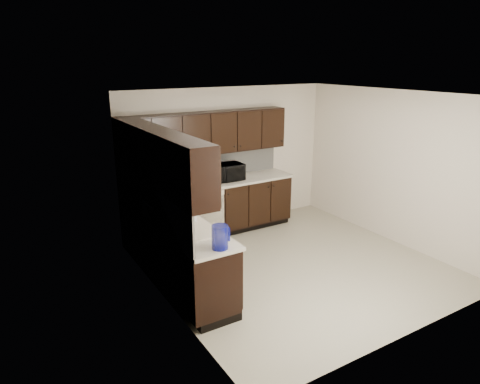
% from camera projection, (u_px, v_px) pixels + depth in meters
% --- Properties ---
extents(floor, '(4.00, 4.00, 0.00)m').
position_uv_depth(floor, '(294.00, 265.00, 6.40)').
color(floor, '#A8A38B').
rests_on(floor, ground).
extents(ceiling, '(4.00, 4.00, 0.00)m').
position_uv_depth(ceiling, '(301.00, 95.00, 5.66)').
color(ceiling, white).
rests_on(ceiling, wall_back).
extents(wall_back, '(4.00, 0.02, 2.50)m').
position_uv_depth(wall_back, '(227.00, 158.00, 7.66)').
color(wall_back, beige).
rests_on(wall_back, floor).
extents(wall_left, '(0.02, 4.00, 2.50)m').
position_uv_depth(wall_left, '(164.00, 210.00, 5.04)').
color(wall_left, beige).
rests_on(wall_left, floor).
extents(wall_right, '(0.02, 4.00, 2.50)m').
position_uv_depth(wall_right, '(393.00, 167.00, 7.02)').
color(wall_right, beige).
rests_on(wall_right, floor).
extents(wall_front, '(4.00, 0.02, 2.50)m').
position_uv_depth(wall_front, '(419.00, 232.00, 4.39)').
color(wall_front, beige).
rests_on(wall_front, floor).
extents(lower_cabinets, '(3.00, 2.80, 0.90)m').
position_uv_depth(lower_cabinets, '(200.00, 229.00, 6.68)').
color(lower_cabinets, black).
rests_on(lower_cabinets, floor).
extents(countertop, '(3.03, 2.83, 0.04)m').
position_uv_depth(countertop, '(199.00, 198.00, 6.53)').
color(countertop, beige).
rests_on(countertop, lower_cabinets).
extents(backsplash, '(3.00, 2.80, 0.48)m').
position_uv_depth(backsplash, '(180.00, 180.00, 6.52)').
color(backsplash, '#ACACA8').
rests_on(backsplash, countertop).
extents(upper_cabinets, '(3.00, 2.80, 0.70)m').
position_uv_depth(upper_cabinets, '(189.00, 143.00, 6.31)').
color(upper_cabinets, black).
rests_on(upper_cabinets, wall_back).
extents(dishwasher, '(0.58, 0.04, 0.78)m').
position_uv_depth(dishwasher, '(209.00, 212.00, 7.04)').
color(dishwasher, beige).
rests_on(dishwasher, lower_cabinets).
extents(sink, '(0.54, 0.82, 0.42)m').
position_uv_depth(sink, '(190.00, 234.00, 5.30)').
color(sink, beige).
rests_on(sink, countertop).
extents(microwave, '(0.52, 0.36, 0.29)m').
position_uv_depth(microwave, '(228.00, 172.00, 7.37)').
color(microwave, black).
rests_on(microwave, countertop).
extents(soap_bottle_a, '(0.11, 0.11, 0.21)m').
position_uv_depth(soap_bottle_a, '(192.00, 215.00, 5.46)').
color(soap_bottle_a, gray).
rests_on(soap_bottle_a, countertop).
extents(soap_bottle_b, '(0.11, 0.11, 0.24)m').
position_uv_depth(soap_bottle_b, '(145.00, 194.00, 6.26)').
color(soap_bottle_b, gray).
rests_on(soap_bottle_b, countertop).
extents(toaster_oven, '(0.38, 0.32, 0.20)m').
position_uv_depth(toaster_oven, '(139.00, 188.00, 6.59)').
color(toaster_oven, '#ADADAF').
rests_on(toaster_oven, countertop).
extents(storage_bin, '(0.60, 0.50, 0.21)m').
position_uv_depth(storage_bin, '(168.00, 208.00, 5.71)').
color(storage_bin, white).
rests_on(storage_bin, countertop).
extents(blue_pitcher, '(0.21, 0.21, 0.27)m').
position_uv_depth(blue_pitcher, '(220.00, 237.00, 4.70)').
color(blue_pitcher, navy).
rests_on(blue_pitcher, countertop).
extents(teal_tumbler, '(0.10, 0.10, 0.19)m').
position_uv_depth(teal_tumbler, '(163.00, 192.00, 6.46)').
color(teal_tumbler, '#0C7D86').
rests_on(teal_tumbler, countertop).
extents(paper_towel_roll, '(0.17, 0.17, 0.33)m').
position_uv_depth(paper_towel_roll, '(167.00, 197.00, 5.97)').
color(paper_towel_roll, white).
rests_on(paper_towel_roll, countertop).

